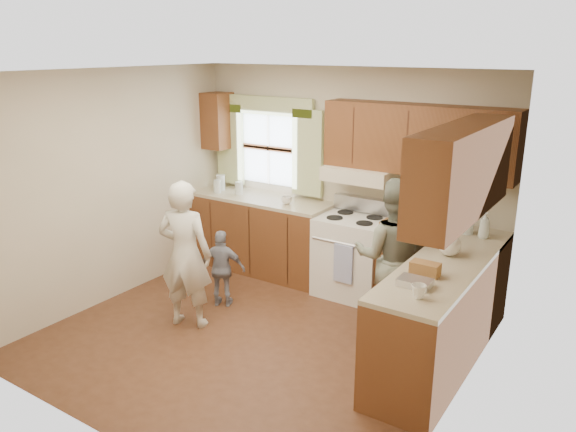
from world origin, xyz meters
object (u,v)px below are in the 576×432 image
Objects in this scene: woman_right at (392,257)px; child at (222,269)px; woman_left at (185,255)px; stove at (354,255)px.

child is (-1.73, -0.46, -0.35)m from woman_right.
child is (0.02, 0.53, -0.32)m from woman_left.
woman_right is 1.83m from child.
woman_right is 1.83× the size of child.
woman_right is (0.70, -0.59, 0.31)m from stove.
stove is at bearing -57.74° from woman_right.
stove is 0.69× the size of woman_right.
stove is 0.96m from woman_right.
woman_right is at bearing -168.28° from woman_left.
woman_left reaches higher than stove.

